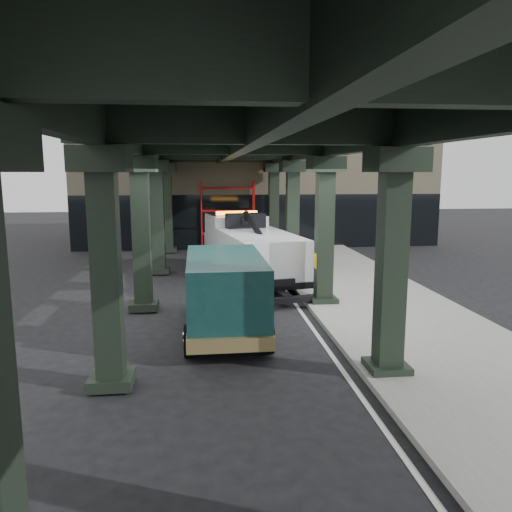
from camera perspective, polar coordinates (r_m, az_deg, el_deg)
ground at (r=14.97m, az=-0.34°, el=-7.94°), size 90.00×90.00×0.00m
sidewalk at (r=17.81m, az=13.61°, el=-5.10°), size 5.00×40.00×0.15m
lane_stripe at (r=17.10m, az=4.68°, el=-5.70°), size 0.12×38.00×0.01m
viaduct at (r=16.26m, az=-2.53°, el=12.94°), size 7.40×32.00×6.40m
building at (r=34.38m, az=-0.39°, el=8.73°), size 22.00×10.00×8.00m
scaffolding at (r=28.98m, az=-3.27°, el=4.81°), size 3.08×0.88×4.00m
tow_truck at (r=21.24m, az=-0.97°, el=1.19°), size 3.80×9.05×2.88m
towed_van at (r=14.03m, az=-3.63°, el=-4.02°), size 2.30×5.58×2.25m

